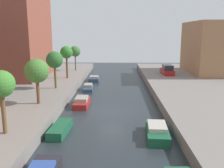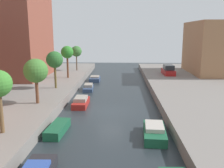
% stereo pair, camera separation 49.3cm
% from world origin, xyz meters
% --- Properties ---
extents(ground_plane, '(84.00, 84.00, 0.00)m').
position_xyz_m(ground_plane, '(0.00, 0.00, 0.00)').
color(ground_plane, '#232B30').
extents(low_block_right, '(10.00, 12.09, 8.74)m').
position_xyz_m(low_block_right, '(18.00, 19.16, 5.37)').
color(low_block_right, '#9E704C').
rests_on(low_block_right, quay_right).
extents(street_tree_2, '(2.34, 2.34, 4.43)m').
position_xyz_m(street_tree_2, '(-7.21, -0.82, 4.22)').
color(street_tree_2, brown).
rests_on(street_tree_2, quay_left).
extents(street_tree_3, '(2.08, 2.08, 4.64)m').
position_xyz_m(street_tree_3, '(-7.21, 6.11, 4.55)').
color(street_tree_3, brown).
rests_on(street_tree_3, quay_left).
extents(street_tree_4, '(1.90, 1.90, 4.91)m').
position_xyz_m(street_tree_4, '(-7.21, 13.42, 4.87)').
color(street_tree_4, brown).
rests_on(street_tree_4, quay_left).
extents(street_tree_5, '(1.96, 1.96, 4.51)m').
position_xyz_m(street_tree_5, '(-7.21, 21.19, 4.50)').
color(street_tree_5, brown).
rests_on(street_tree_5, quay_left).
extents(parked_car, '(1.78, 4.22, 1.63)m').
position_xyz_m(parked_car, '(8.94, 17.13, 1.67)').
color(parked_car, maroon).
rests_on(parked_car, quay_right).
extents(moored_boat_left_2, '(1.41, 3.53, 0.68)m').
position_xyz_m(moored_boat_left_2, '(-3.97, -5.78, 0.34)').
color(moored_boat_left_2, '#195638').
rests_on(moored_boat_left_2, ground_plane).
extents(moored_boat_left_3, '(1.48, 3.72, 1.01)m').
position_xyz_m(moored_boat_left_3, '(-3.32, 1.77, 0.42)').
color(moored_boat_left_3, maroon).
rests_on(moored_boat_left_3, ground_plane).
extents(moored_boat_left_4, '(1.45, 3.33, 0.85)m').
position_xyz_m(moored_boat_left_4, '(-3.51, 9.36, 0.35)').
color(moored_boat_left_4, '#33476B').
rests_on(moored_boat_left_4, ground_plane).
extents(moored_boat_left_5, '(1.69, 3.22, 0.82)m').
position_xyz_m(moored_boat_left_5, '(-3.32, 16.04, 0.36)').
color(moored_boat_left_5, '#33476B').
rests_on(moored_boat_left_5, ground_plane).
extents(moored_boat_right_2, '(1.88, 3.99, 0.98)m').
position_xyz_m(moored_boat_right_2, '(3.64, -6.32, 0.43)').
color(moored_boat_right_2, '#195638').
rests_on(moored_boat_right_2, ground_plane).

